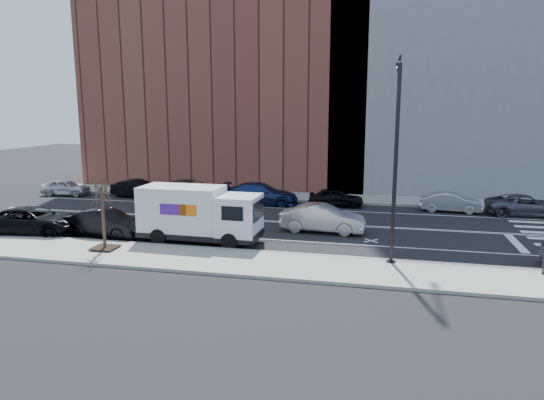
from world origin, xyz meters
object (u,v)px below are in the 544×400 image
at_px(fedex_van, 199,213).
at_px(driving_sedan, 323,218).
at_px(far_parked_b, 138,189).
at_px(far_parked_a, 66,187).

relative_size(fedex_van, driving_sedan, 1.36).
distance_m(fedex_van, far_parked_b, 15.34).
height_order(far_parked_a, far_parked_b, far_parked_b).
xyz_separation_m(far_parked_a, driving_sedan, (22.37, -7.48, 0.13)).
distance_m(far_parked_b, driving_sedan, 17.99).
bearing_deg(far_parked_a, far_parked_b, -90.58).
height_order(far_parked_a, driving_sedan, driving_sedan).
relative_size(fedex_van, far_parked_a, 1.68).
xyz_separation_m(fedex_van, driving_sedan, (6.21, 3.67, -0.77)).
bearing_deg(fedex_van, driving_sedan, 31.61).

